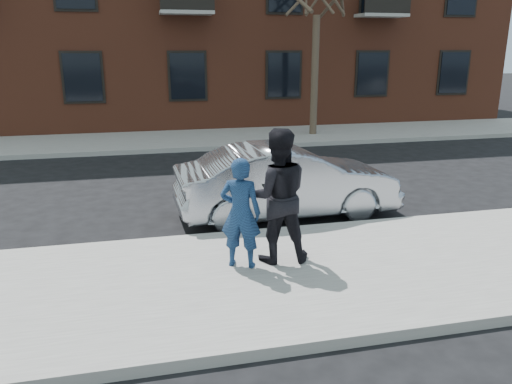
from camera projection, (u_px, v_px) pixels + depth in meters
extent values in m
plane|color=black|center=(272.00, 276.00, 7.42)|extent=(100.00, 100.00, 0.00)
cube|color=gray|center=(276.00, 279.00, 7.17)|extent=(50.00, 3.50, 0.15)
cube|color=#999691|center=(249.00, 235.00, 8.85)|extent=(50.00, 0.10, 0.15)
cube|color=gray|center=(192.00, 139.00, 17.92)|extent=(50.00, 3.50, 0.15)
cube|color=#999691|center=(198.00, 149.00, 16.23)|extent=(50.00, 0.10, 0.15)
cube|color=black|center=(284.00, 75.00, 19.75)|extent=(1.30, 0.06, 1.70)
cube|color=black|center=(454.00, 73.00, 21.40)|extent=(1.30, 0.06, 1.70)
cylinder|color=#3C2B23|center=(315.00, 76.00, 18.05)|extent=(0.26, 0.26, 4.20)
imported|color=#999BA3|center=(287.00, 181.00, 9.85)|extent=(4.43, 1.70, 1.44)
imported|color=navy|center=(241.00, 213.00, 7.20)|extent=(0.71, 0.60, 1.64)
cube|color=black|center=(240.00, 177.00, 7.28)|extent=(0.12, 0.14, 0.08)
imported|color=black|center=(277.00, 196.00, 7.36)|extent=(1.06, 0.86, 2.02)
cube|color=black|center=(265.00, 187.00, 7.49)|extent=(0.08, 0.14, 0.06)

